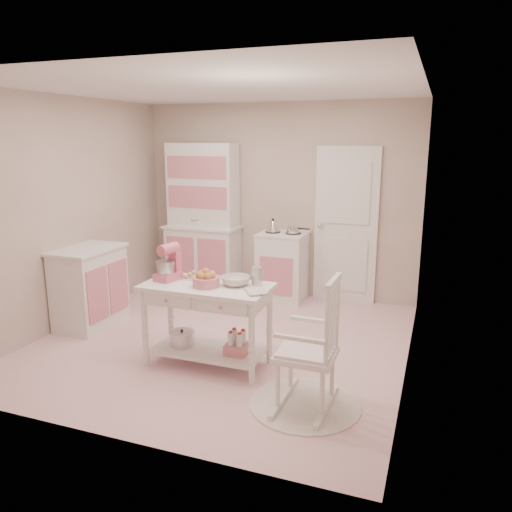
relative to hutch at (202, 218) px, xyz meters
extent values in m
plane|color=pink|center=(1.03, -1.66, -1.04)|extent=(3.80, 3.80, 0.00)
cube|color=white|center=(1.03, -1.66, 1.56)|extent=(3.80, 3.80, 0.04)
cube|color=beige|center=(1.03, 0.24, 0.26)|extent=(3.80, 0.04, 2.60)
cube|color=beige|center=(1.03, -3.56, 0.26)|extent=(3.80, 0.04, 2.60)
cube|color=beige|center=(-0.87, -1.66, 0.26)|extent=(0.04, 3.80, 2.60)
cube|color=beige|center=(2.93, -1.66, 0.26)|extent=(0.04, 3.80, 2.60)
cube|color=white|center=(1.98, 0.21, -0.02)|extent=(0.82, 0.05, 2.04)
cube|color=white|center=(0.00, 0.00, 0.00)|extent=(1.06, 0.50, 2.08)
cube|color=white|center=(1.20, -0.05, -0.58)|extent=(0.62, 0.57, 0.92)
cube|color=white|center=(-0.60, -1.73, -0.58)|extent=(0.54, 0.84, 0.92)
cylinder|color=white|center=(2.20, -2.62, -1.03)|extent=(0.92, 0.92, 0.01)
cube|color=white|center=(2.20, -2.62, -0.49)|extent=(0.49, 0.73, 1.10)
cube|color=white|center=(1.13, -2.21, -0.64)|extent=(1.20, 0.60, 0.80)
cube|color=#DE5D7B|center=(0.71, -2.19, -0.07)|extent=(0.25, 0.31, 0.34)
cube|color=silver|center=(0.98, -2.03, -0.23)|extent=(0.34, 0.24, 0.02)
cylinder|color=#D07886|center=(1.15, -2.26, -0.19)|extent=(0.25, 0.25, 0.09)
imported|color=beige|center=(1.39, -2.13, -0.20)|extent=(0.27, 0.27, 0.08)
cylinder|color=silver|center=(1.57, -2.05, -0.16)|extent=(0.10, 0.10, 0.17)
imported|color=beige|center=(1.58, -2.33, -0.23)|extent=(0.27, 0.28, 0.02)
camera|label=1|loc=(3.12, -6.23, 1.08)|focal=35.00mm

